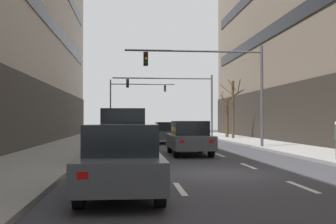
{
  "coord_description": "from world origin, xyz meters",
  "views": [
    {
      "loc": [
        -2.96,
        -13.64,
        1.78
      ],
      "look_at": [
        -0.57,
        11.56,
        2.28
      ],
      "focal_mm": 44.18,
      "sensor_mm": 36.0,
      "label": 1
    }
  ],
  "objects": [
    {
      "name": "lane_stripe_l1_s9",
      "position": [
        -1.64,
        27.0,
        0.0
      ],
      "size": [
        0.16,
        2.0,
        0.01
      ],
      "primitive_type": "cube",
      "color": "silver",
      "rests_on": "ground"
    },
    {
      "name": "car_driving_6",
      "position": [
        -3.34,
        29.94,
        0.83
      ],
      "size": [
        2.02,
        4.53,
        1.68
      ],
      "color": "black",
      "rests_on": "ground"
    },
    {
      "name": "ground_plane",
      "position": [
        0.0,
        0.0,
        0.0
      ],
      "size": [
        120.0,
        120.0,
        0.0
      ],
      "primitive_type": "plane",
      "color": "#38383D"
    },
    {
      "name": "lane_stripe_l1_s3",
      "position": [
        -1.64,
        -3.0,
        0.0
      ],
      "size": [
        0.16,
        2.0,
        0.01
      ],
      "primitive_type": "cube",
      "color": "silver",
      "rests_on": "ground"
    },
    {
      "name": "car_driving_3",
      "position": [
        0.12,
        7.25,
        0.85
      ],
      "size": [
        1.97,
        4.64,
        1.74
      ],
      "color": "black",
      "rests_on": "ground"
    },
    {
      "name": "lane_stripe_l2_s6",
      "position": [
        1.64,
        12.0,
        0.0
      ],
      "size": [
        0.16,
        2.0,
        0.01
      ],
      "primitive_type": "cube",
      "color": "silver",
      "rests_on": "ground"
    },
    {
      "name": "lane_stripe_l1_s10",
      "position": [
        -1.64,
        32.0,
        0.0
      ],
      "size": [
        0.16,
        2.0,
        0.01
      ],
      "primitive_type": "cube",
      "color": "silver",
      "rests_on": "ground"
    },
    {
      "name": "lane_stripe_l1_s6",
      "position": [
        -1.64,
        12.0,
        0.0
      ],
      "size": [
        0.16,
        2.0,
        0.01
      ],
      "primitive_type": "cube",
      "color": "silver",
      "rests_on": "ground"
    },
    {
      "name": "lane_stripe_l2_s5",
      "position": [
        1.64,
        7.0,
        0.0
      ],
      "size": [
        0.16,
        2.0,
        0.01
      ],
      "primitive_type": "cube",
      "color": "silver",
      "rests_on": "ground"
    },
    {
      "name": "car_driving_1",
      "position": [
        -3.33,
        10.6,
        1.1
      ],
      "size": [
        2.13,
        4.66,
        2.22
      ],
      "color": "black",
      "rests_on": "ground"
    },
    {
      "name": "car_driving_5",
      "position": [
        -3.14,
        -3.88,
        0.83
      ],
      "size": [
        1.88,
        4.48,
        1.68
      ],
      "color": "black",
      "rests_on": "ground"
    },
    {
      "name": "traffic_signal_1",
      "position": [
        2.17,
        27.15,
        4.53
      ],
      "size": [
        10.0,
        0.35,
        6.17
      ],
      "color": "#4C4C51",
      "rests_on": "sidewalk_right"
    },
    {
      "name": "lane_stripe_l1_s5",
      "position": [
        -1.64,
        7.0,
        0.0
      ],
      "size": [
        0.16,
        2.0,
        0.01
      ],
      "primitive_type": "cube",
      "color": "silver",
      "rests_on": "ground"
    },
    {
      "name": "street_tree_1",
      "position": [
        6.5,
        23.24,
        2.96
      ],
      "size": [
        2.33,
        2.33,
        5.36
      ],
      "color": "#4C3823",
      "rests_on": "sidewalk_right"
    },
    {
      "name": "lane_stripe_l1_s4",
      "position": [
        -1.64,
        2.0,
        0.0
      ],
      "size": [
        0.16,
        2.0,
        0.01
      ],
      "primitive_type": "cube",
      "color": "silver",
      "rests_on": "ground"
    },
    {
      "name": "lane_stripe_l1_s8",
      "position": [
        -1.64,
        22.0,
        0.0
      ],
      "size": [
        0.16,
        2.0,
        0.01
      ],
      "primitive_type": "cube",
      "color": "silver",
      "rests_on": "ground"
    },
    {
      "name": "traffic_signal_2",
      "position": [
        -2.91,
        39.96,
        4.8
      ],
      "size": [
        8.39,
        0.34,
        6.86
      ],
      "color": "#4C4C51",
      "rests_on": "sidewalk_left"
    },
    {
      "name": "taxi_driving_4",
      "position": [
        -3.4,
        23.24,
        1.03
      ],
      "size": [
        1.86,
        4.29,
        2.24
      ],
      "color": "black",
      "rests_on": "ground"
    },
    {
      "name": "car_driving_0",
      "position": [
        -3.15,
        3.31,
        1.11
      ],
      "size": [
        2.07,
        4.67,
        2.23
      ],
      "color": "black",
      "rests_on": "ground"
    },
    {
      "name": "lane_stripe_l2_s9",
      "position": [
        1.64,
        27.0,
        0.0
      ],
      "size": [
        0.16,
        2.0,
        0.01
      ],
      "primitive_type": "cube",
      "color": "silver",
      "rests_on": "ground"
    },
    {
      "name": "car_driving_2",
      "position": [
        -0.1,
        17.87,
        0.8
      ],
      "size": [
        1.92,
        4.39,
        1.63
      ],
      "color": "black",
      "rests_on": "ground"
    },
    {
      "name": "lane_stripe_l2_s7",
      "position": [
        1.64,
        17.0,
        0.0
      ],
      "size": [
        0.16,
        2.0,
        0.01
      ],
      "primitive_type": "cube",
      "color": "silver",
      "rests_on": "ground"
    },
    {
      "name": "sidewalk_left",
      "position": [
        -6.88,
        0.0,
        0.07
      ],
      "size": [
        3.91,
        80.0,
        0.14
      ],
      "primitive_type": "cube",
      "color": "gray",
      "rests_on": "ground"
    },
    {
      "name": "street_tree_0",
      "position": [
        6.47,
        25.54,
        2.09
      ],
      "size": [
        1.05,
        1.33,
        4.42
      ],
      "color": "#4C3823",
      "rests_on": "sidewalk_right"
    },
    {
      "name": "lane_stripe_l1_s7",
      "position": [
        -1.64,
        17.0,
        0.0
      ],
      "size": [
        0.16,
        2.0,
        0.01
      ],
      "primitive_type": "cube",
      "color": "silver",
      "rests_on": "ground"
    },
    {
      "name": "lane_stripe_l2_s8",
      "position": [
        1.64,
        22.0,
        0.0
      ],
      "size": [
        0.16,
        2.0,
        0.01
      ],
      "primitive_type": "cube",
      "color": "silver",
      "rests_on": "ground"
    },
    {
      "name": "lane_stripe_l2_s4",
      "position": [
        1.64,
        2.0,
        0.0
      ],
      "size": [
        0.16,
        2.0,
        0.01
      ],
      "primitive_type": "cube",
      "color": "silver",
      "rests_on": "ground"
    },
    {
      "name": "lane_stripe_l2_s10",
      "position": [
        1.64,
        32.0,
        0.0
      ],
      "size": [
        0.16,
        2.0,
        0.01
      ],
      "primitive_type": "cube",
      "color": "silver",
      "rests_on": "ground"
    },
    {
      "name": "lane_stripe_l2_s3",
      "position": [
        1.64,
        -3.0,
        0.0
      ],
      "size": [
        0.16,
        2.0,
        0.01
      ],
      "primitive_type": "cube",
      "color": "silver",
      "rests_on": "ground"
    },
    {
      "name": "traffic_signal_0",
      "position": [
        2.71,
        11.49,
        4.54
      ],
      "size": [
        8.64,
        0.35,
        6.32
      ],
      "color": "#4C4C51",
      "rests_on": "sidewalk_right"
    }
  ]
}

